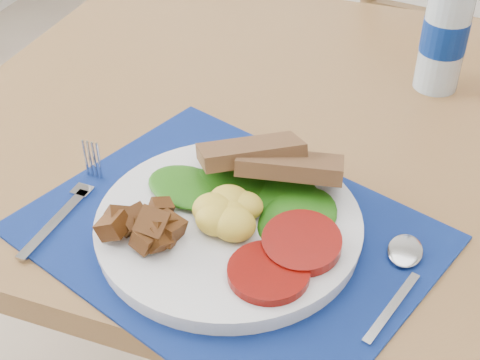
# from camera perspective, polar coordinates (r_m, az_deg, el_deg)

# --- Properties ---
(table) EXTENTS (1.40, 0.90, 0.75)m
(table) POSITION_cam_1_polar(r_m,az_deg,el_deg) (1.05, 14.25, -0.41)
(table) COLOR brown
(table) RESTS_ON ground
(chair_far) EXTENTS (0.46, 0.45, 1.11)m
(chair_far) POSITION_cam_1_polar(r_m,az_deg,el_deg) (1.63, 17.42, 9.51)
(chair_far) COLOR brown
(chair_far) RESTS_ON ground
(placemat) EXTENTS (0.55, 0.49, 0.00)m
(placemat) POSITION_cam_1_polar(r_m,az_deg,el_deg) (0.81, -0.96, -4.56)
(placemat) COLOR #040D32
(placemat) RESTS_ON table
(breakfast_plate) EXTENTS (0.31, 0.31, 0.08)m
(breakfast_plate) POSITION_cam_1_polar(r_m,az_deg,el_deg) (0.79, -1.51, -3.40)
(breakfast_plate) COLOR silver
(breakfast_plate) RESTS_ON placemat
(fork) EXTENTS (0.03, 0.19, 0.00)m
(fork) POSITION_cam_1_polar(r_m,az_deg,el_deg) (0.87, -14.11, -1.84)
(fork) COLOR #B2B5BA
(fork) RESTS_ON placemat
(spoon) EXTENTS (0.05, 0.17, 0.01)m
(spoon) POSITION_cam_1_polar(r_m,az_deg,el_deg) (0.78, 13.58, -7.37)
(spoon) COLOR #B2B5BA
(spoon) RESTS_ON placemat
(water_bottle) EXTENTS (0.07, 0.07, 0.24)m
(water_bottle) POSITION_cam_1_polar(r_m,az_deg,el_deg) (1.09, 17.22, 12.47)
(water_bottle) COLOR #ADBFCC
(water_bottle) RESTS_ON table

